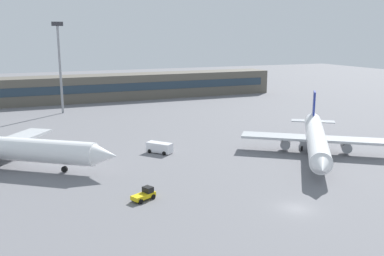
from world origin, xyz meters
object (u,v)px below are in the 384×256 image
at_px(airplane_near, 316,139).
at_px(floodlight_tower_east, 60,61).
at_px(baggage_tug_yellow, 145,194).
at_px(service_van_white, 159,147).

height_order(airplane_near, floodlight_tower_east, floodlight_tower_east).
xyz_separation_m(baggage_tug_yellow, floodlight_tower_east, (-3.10, 76.23, 14.61)).
relative_size(airplane_near, service_van_white, 6.77).
bearing_deg(baggage_tug_yellow, service_van_white, 66.80).
bearing_deg(baggage_tug_yellow, floodlight_tower_east, 92.33).
bearing_deg(airplane_near, service_van_white, 155.36).
xyz_separation_m(airplane_near, baggage_tug_yellow, (-37.77, -9.91, -2.38)).
bearing_deg(floodlight_tower_east, baggage_tug_yellow, -87.67).
height_order(baggage_tug_yellow, floodlight_tower_east, floodlight_tower_east).
bearing_deg(service_van_white, floodlight_tower_east, 103.52).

